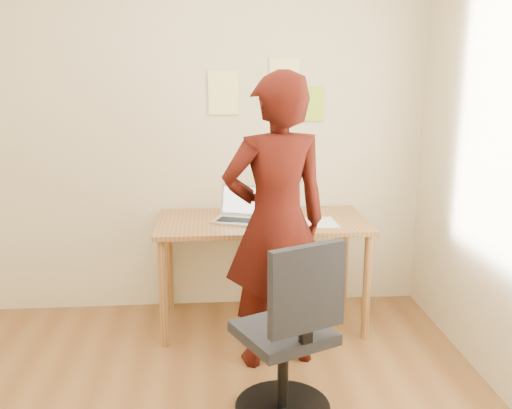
{
  "coord_description": "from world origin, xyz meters",
  "views": [
    {
      "loc": [
        0.21,
        -2.29,
        1.73
      ],
      "look_at": [
        0.48,
        0.95,
        0.95
      ],
      "focal_mm": 40.0,
      "sensor_mm": 36.0,
      "label": 1
    }
  ],
  "objects": [
    {
      "name": "paper_sheet",
      "position": [
        0.94,
        1.28,
        0.74
      ],
      "size": [
        0.2,
        0.28,
        0.0
      ],
      "primitive_type": "cube",
      "rotation": [
        0.0,
        0.0,
        0.02
      ],
      "color": "white",
      "rests_on": "desk"
    },
    {
      "name": "desk",
      "position": [
        0.55,
        1.38,
        0.65
      ],
      "size": [
        1.4,
        0.7,
        0.74
      ],
      "color": "olive",
      "rests_on": "ground"
    },
    {
      "name": "laptop",
      "position": [
        0.4,
        1.39,
        0.79
      ],
      "size": [
        0.39,
        0.37,
        0.22
      ],
      "rotation": [
        0.0,
        0.0,
        -0.36
      ],
      "color": "#B2B3BA",
      "rests_on": "desk"
    },
    {
      "name": "wall_note_mid",
      "position": [
        0.74,
        1.74,
        1.65
      ],
      "size": [
        0.21,
        0.0,
        0.3
      ],
      "primitive_type": "cube",
      "color": "#F9F495",
      "rests_on": "room"
    },
    {
      "name": "wall_note_right",
      "position": [
        0.93,
        1.74,
        1.48
      ],
      "size": [
        0.18,
        0.0,
        0.24
      ],
      "primitive_type": "cube",
      "color": "#9DD22F",
      "rests_on": "room"
    },
    {
      "name": "wall_note_left",
      "position": [
        0.31,
        1.74,
        1.56
      ],
      "size": [
        0.21,
        0.0,
        0.3
      ],
      "primitive_type": "cube",
      "color": "#F9F495",
      "rests_on": "room"
    },
    {
      "name": "person",
      "position": [
        0.58,
        0.85,
        0.86
      ],
      "size": [
        0.7,
        0.53,
        1.72
      ],
      "primitive_type": "imported",
      "rotation": [
        0.0,
        0.0,
        3.34
      ],
      "color": "#350C07",
      "rests_on": "ground"
    },
    {
      "name": "room",
      "position": [
        0.0,
        0.0,
        1.35
      ],
      "size": [
        3.58,
        3.58,
        2.78
      ],
      "color": "brown",
      "rests_on": "ground"
    },
    {
      "name": "office_chair",
      "position": [
        0.59,
        0.26,
        0.41
      ],
      "size": [
        0.56,
        0.56,
        0.95
      ],
      "rotation": [
        0.0,
        0.0,
        0.43
      ],
      "color": "black",
      "rests_on": "ground"
    },
    {
      "name": "phone",
      "position": [
        0.67,
        1.17,
        0.74
      ],
      "size": [
        0.08,
        0.13,
        0.01
      ],
      "rotation": [
        0.0,
        0.0,
        -0.18
      ],
      "color": "black",
      "rests_on": "desk"
    }
  ]
}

